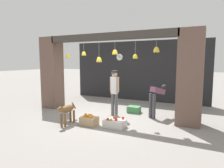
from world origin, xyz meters
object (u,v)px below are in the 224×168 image
at_px(water_bottle, 116,118).
at_px(shopkeeper, 114,90).
at_px(fruit_crate_oranges, 89,121).
at_px(worker_stooping, 157,96).
at_px(wall_clock, 120,57).
at_px(dog, 67,110).
at_px(fruit_crate_apples, 115,123).
at_px(produce_box_green, 134,109).

bearing_deg(water_bottle, shopkeeper, 120.40).
bearing_deg(fruit_crate_oranges, water_bottle, 48.60).
bearing_deg(shopkeeper, worker_stooping, -157.62).
bearing_deg(wall_clock, dog, -87.05).
bearing_deg(shopkeeper, fruit_crate_oranges, 82.64).
xyz_separation_m(fruit_crate_apples, wall_clock, (-1.62, 3.98, 1.94)).
xyz_separation_m(produce_box_green, wall_clock, (-1.56, 2.21, 1.95)).
relative_size(fruit_crate_oranges, fruit_crate_apples, 0.84).
xyz_separation_m(fruit_crate_apples, produce_box_green, (-0.05, 1.77, -0.00)).
xyz_separation_m(shopkeeper, water_bottle, (0.36, -0.61, -0.78)).
bearing_deg(fruit_crate_oranges, shopkeeper, 79.97).
xyz_separation_m(produce_box_green, water_bottle, (-0.11, -1.29, 0.01)).
bearing_deg(dog, shopkeeper, 149.67).
height_order(fruit_crate_oranges, fruit_crate_apples, fruit_crate_oranges).
distance_m(fruit_crate_oranges, wall_clock, 4.66).
xyz_separation_m(shopkeeper, fruit_crate_oranges, (-0.22, -1.27, -0.77)).
height_order(dog, fruit_crate_oranges, dog).
bearing_deg(fruit_crate_apples, dog, -164.46).
relative_size(worker_stooping, water_bottle, 3.99).
xyz_separation_m(dog, water_bottle, (1.23, 0.87, -0.31)).
relative_size(dog, produce_box_green, 1.83).
relative_size(fruit_crate_apples, produce_box_green, 1.33).
bearing_deg(dog, wall_clock, -176.89).
bearing_deg(wall_clock, shopkeeper, -69.25).
bearing_deg(fruit_crate_apples, shopkeeper, 115.67).
height_order(worker_stooping, fruit_crate_oranges, worker_stooping).
bearing_deg(wall_clock, water_bottle, -67.46).
xyz_separation_m(worker_stooping, water_bottle, (-0.98, -1.09, -0.59)).
xyz_separation_m(worker_stooping, produce_box_green, (-0.87, 0.20, -0.60)).
height_order(dog, worker_stooping, worker_stooping).
bearing_deg(water_bottle, wall_clock, 112.54).
distance_m(shopkeeper, produce_box_green, 1.15).
bearing_deg(water_bottle, fruit_crate_oranges, -131.40).
bearing_deg(dog, water_bottle, 125.47).
bearing_deg(dog, fruit_crate_apples, 105.70).
bearing_deg(fruit_crate_oranges, dog, -161.98).
relative_size(dog, worker_stooping, 0.75).
xyz_separation_m(dog, produce_box_green, (1.34, 2.16, -0.32)).
bearing_deg(dog, fruit_crate_oranges, 108.18).
bearing_deg(fruit_crate_apples, produce_box_green, 91.75).
bearing_deg(fruit_crate_oranges, produce_box_green, 70.41).
bearing_deg(produce_box_green, fruit_crate_oranges, -109.59).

